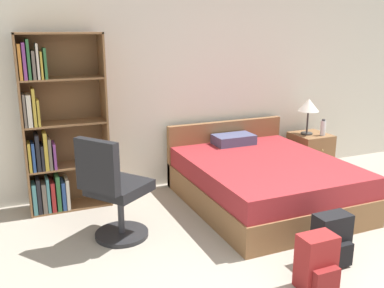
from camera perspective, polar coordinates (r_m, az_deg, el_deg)
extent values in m
cube|color=silver|center=(5.30, -1.73, 8.41)|extent=(9.00, 0.06, 2.60)
cube|color=brown|center=(4.71, -21.65, 2.06)|extent=(0.02, 0.33, 1.89)
cube|color=brown|center=(4.80, -11.57, 3.07)|extent=(0.02, 0.33, 1.89)
cube|color=brown|center=(4.89, -16.80, 2.95)|extent=(0.86, 0.01, 1.89)
cube|color=brown|center=(5.01, -15.75, -7.89)|extent=(0.82, 0.31, 0.02)
cube|color=teal|center=(4.87, -20.27, -6.74)|extent=(0.04, 0.19, 0.34)
cube|color=black|center=(4.87, -19.76, -6.37)|extent=(0.04, 0.22, 0.38)
cube|color=#665B51|center=(4.88, -19.13, -6.63)|extent=(0.04, 0.20, 0.33)
cube|color=teal|center=(4.87, -18.66, -6.28)|extent=(0.03, 0.21, 0.38)
cube|color=maroon|center=(4.91, -18.10, -6.41)|extent=(0.04, 0.25, 0.33)
cube|color=#2D6638|center=(4.89, -17.48, -6.01)|extent=(0.04, 0.24, 0.39)
cube|color=navy|center=(4.92, -16.84, -6.34)|extent=(0.04, 0.25, 0.31)
cube|color=beige|center=(4.91, -16.34, -6.16)|extent=(0.03, 0.25, 0.34)
cube|color=brown|center=(4.85, -16.15, -2.75)|extent=(0.82, 0.31, 0.02)
cube|color=gold|center=(4.72, -20.86, -1.58)|extent=(0.03, 0.19, 0.31)
cube|color=navy|center=(4.73, -20.41, -1.54)|extent=(0.03, 0.20, 0.30)
cube|color=black|center=(4.74, -19.92, -0.94)|extent=(0.04, 0.24, 0.38)
cube|color=black|center=(4.76, -19.37, -1.55)|extent=(0.03, 0.24, 0.27)
cube|color=gold|center=(4.73, -18.98, -0.78)|extent=(0.04, 0.21, 0.40)
cube|color=#665B51|center=(4.75, -18.47, -1.12)|extent=(0.03, 0.23, 0.33)
cube|color=#7A387F|center=(4.75, -17.90, -1.42)|extent=(0.03, 0.20, 0.28)
cube|color=brown|center=(4.73, -16.57, 2.70)|extent=(0.82, 0.31, 0.02)
cube|color=#665B51|center=(4.62, -21.45, 4.23)|extent=(0.02, 0.21, 0.33)
cube|color=beige|center=(4.65, -20.94, 4.28)|extent=(0.04, 0.25, 0.33)
cube|color=gold|center=(4.63, -20.36, 4.66)|extent=(0.03, 0.22, 0.38)
cube|color=gold|center=(4.63, -19.85, 3.99)|extent=(0.02, 0.21, 0.27)
cube|color=brown|center=(4.66, -17.01, 8.37)|extent=(0.82, 0.31, 0.02)
cube|color=orange|center=(4.56, -22.01, 10.12)|extent=(0.03, 0.20, 0.35)
cube|color=#7A387F|center=(4.58, -21.52, 10.26)|extent=(0.03, 0.25, 0.36)
cube|color=#2D6638|center=(4.59, -21.03, 10.51)|extent=(0.03, 0.25, 0.39)
cube|color=#665B51|center=(4.58, -20.42, 9.86)|extent=(0.03, 0.23, 0.28)
cube|color=beige|center=(4.57, -19.95, 10.33)|extent=(0.02, 0.20, 0.35)
cube|color=gold|center=(4.60, -19.52, 9.91)|extent=(0.02, 0.26, 0.27)
cube|color=#2D6638|center=(4.59, -19.06, 10.14)|extent=(0.03, 0.23, 0.30)
cube|color=brown|center=(4.63, -17.46, 13.92)|extent=(0.86, 0.33, 0.02)
cube|color=brown|center=(4.89, 9.53, -6.33)|extent=(1.59, 1.95, 0.30)
cube|color=maroon|center=(4.80, 9.67, -3.41)|extent=(1.56, 1.91, 0.23)
cube|color=brown|center=(5.58, 4.49, -0.85)|extent=(1.59, 0.08, 0.78)
cube|color=#4C5175|center=(5.35, 5.58, 0.61)|extent=(0.50, 0.30, 0.12)
cylinder|color=#232326|center=(4.24, -9.32, -11.75)|extent=(0.51, 0.51, 0.04)
cylinder|color=#333338|center=(4.15, -9.45, -8.99)|extent=(0.06, 0.06, 0.41)
cube|color=black|center=(4.05, -9.61, -5.72)|extent=(0.67, 0.67, 0.10)
cube|color=black|center=(3.76, -12.53, -2.94)|extent=(0.32, 0.40, 0.47)
cube|color=brown|center=(6.05, 15.42, -1.21)|extent=(0.46, 0.48, 0.55)
sphere|color=tan|center=(5.84, 17.01, -0.81)|extent=(0.02, 0.02, 0.02)
cylinder|color=#333333|center=(5.95, 15.03, 1.38)|extent=(0.16, 0.16, 0.02)
cylinder|color=#333333|center=(5.92, 15.14, 2.86)|extent=(0.02, 0.02, 0.30)
cone|color=white|center=(5.87, 15.29, 5.05)|extent=(0.28, 0.28, 0.16)
cylinder|color=silver|center=(5.93, 17.07, 2.04)|extent=(0.07, 0.07, 0.20)
cylinder|color=#2D2D33|center=(5.90, 17.15, 3.07)|extent=(0.04, 0.04, 0.02)
cube|color=maroon|center=(3.50, 16.22, -14.80)|extent=(0.28, 0.18, 0.43)
cube|color=maroon|center=(3.47, 17.44, -17.09)|extent=(0.21, 0.06, 0.20)
cube|color=black|center=(3.86, 18.05, -11.90)|extent=(0.31, 0.17, 0.44)
cube|color=black|center=(3.83, 19.10, -13.91)|extent=(0.23, 0.06, 0.20)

